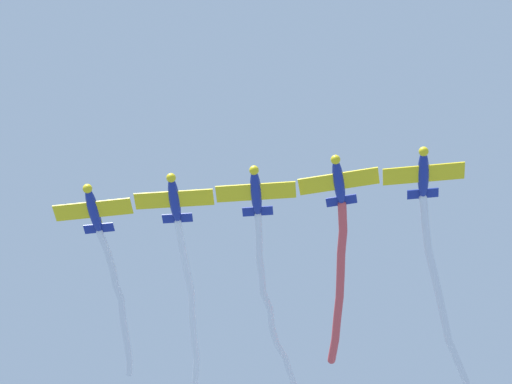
% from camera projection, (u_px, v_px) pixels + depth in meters
% --- Properties ---
extents(airplane_lead, '(6.08, 8.03, 1.98)m').
position_uv_depth(airplane_lead, '(93.00, 209.00, 77.30)').
color(airplane_lead, navy).
extents(smoke_trail_lead, '(19.89, 3.41, 1.32)m').
position_uv_depth(smoke_trail_lead, '(120.00, 307.00, 83.61)').
color(smoke_trail_lead, white).
extents(airplane_left_wing, '(6.03, 8.01, 1.98)m').
position_uv_depth(airplane_left_wing, '(174.00, 199.00, 76.99)').
color(airplane_left_wing, navy).
extents(smoke_trail_left_wing, '(29.56, 3.19, 1.06)m').
position_uv_depth(smoke_trail_left_wing, '(191.00, 329.00, 86.21)').
color(smoke_trail_left_wing, white).
extents(airplane_right_wing, '(6.03, 8.01, 1.98)m').
position_uv_depth(airplane_right_wing, '(256.00, 191.00, 76.18)').
color(airplane_right_wing, navy).
extents(smoke_trail_right_wing, '(27.78, 7.10, 3.94)m').
position_uv_depth(smoke_trail_right_wing, '(272.00, 311.00, 86.26)').
color(smoke_trail_right_wing, white).
extents(airplane_slot, '(6.12, 8.04, 1.98)m').
position_uv_depth(airplane_slot, '(339.00, 181.00, 75.87)').
color(airplane_slot, navy).
extents(smoke_trail_slot, '(20.02, 2.03, 2.92)m').
position_uv_depth(smoke_trail_slot, '(339.00, 286.00, 81.68)').
color(smoke_trail_slot, '#DB4C4C').
extents(airplane_trail, '(6.06, 8.02, 1.98)m').
position_uv_depth(airplane_trail, '(423.00, 173.00, 75.06)').
color(airplane_trail, navy).
extents(smoke_trail_trail, '(25.14, 10.20, 1.66)m').
position_uv_depth(smoke_trail_trail, '(441.00, 297.00, 83.18)').
color(smoke_trail_trail, white).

